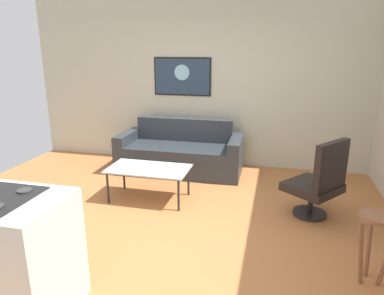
# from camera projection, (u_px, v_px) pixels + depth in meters

# --- Properties ---
(ground) EXTENTS (6.40, 6.40, 0.04)m
(ground) POSITION_uv_depth(u_px,v_px,m) (169.00, 229.00, 3.95)
(ground) COLOR #AE6938
(back_wall) EXTENTS (6.40, 0.05, 2.80)m
(back_wall) POSITION_uv_depth(u_px,v_px,m) (211.00, 83.00, 5.82)
(back_wall) COLOR beige
(back_wall) RESTS_ON ground
(couch) EXTENTS (2.00, 0.85, 0.83)m
(couch) POSITION_uv_depth(u_px,v_px,m) (180.00, 154.00, 5.68)
(couch) COLOR #2A3036
(couch) RESTS_ON ground
(coffee_table) EXTENTS (1.07, 0.59, 0.44)m
(coffee_table) POSITION_uv_depth(u_px,v_px,m) (149.00, 170.00, 4.59)
(coffee_table) COLOR silver
(coffee_table) RESTS_ON ground
(armchair) EXTENTS (0.78, 0.78, 0.97)m
(armchair) POSITION_uv_depth(u_px,v_px,m) (319.00, 182.00, 4.05)
(armchair) COLOR black
(armchair) RESTS_ON ground
(bar_stool) EXTENTS (0.33, 0.32, 0.64)m
(bar_stool) POSITION_uv_depth(u_px,v_px,m) (375.00, 233.00, 2.91)
(bar_stool) COLOR brown
(bar_stool) RESTS_ON ground
(wall_painting) EXTENTS (0.99, 0.03, 0.64)m
(wall_painting) POSITION_uv_depth(u_px,v_px,m) (182.00, 77.00, 5.87)
(wall_painting) COLOR black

